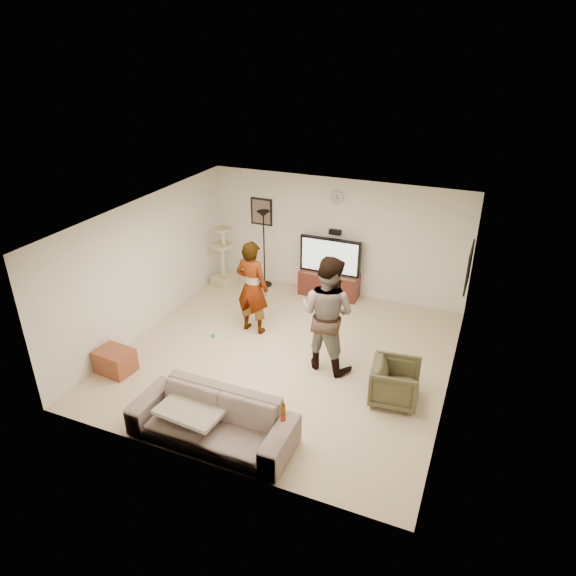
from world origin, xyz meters
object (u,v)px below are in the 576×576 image
at_px(tv_stand, 329,284).
at_px(floor_lamp, 264,249).
at_px(sofa, 212,420).
at_px(armchair, 395,383).
at_px(person_right, 327,314).
at_px(tv, 330,256).
at_px(beer_bottle, 283,412).
at_px(cat_tree, 222,256).
at_px(person_left, 252,287).
at_px(side_table, 115,361).

bearing_deg(tv_stand, floor_lamp, -177.58).
bearing_deg(sofa, armchair, 40.44).
distance_m(person_right, sofa, 2.53).
relative_size(tv, beer_bottle, 5.22).
distance_m(cat_tree, person_right, 3.79).
relative_size(tv_stand, person_left, 0.70).
relative_size(person_left, person_right, 0.90).
bearing_deg(tv_stand, tv, 0.00).
relative_size(tv, armchair, 1.80).
height_order(person_right, side_table, person_right).
height_order(tv_stand, cat_tree, cat_tree).
bearing_deg(tv, floor_lamp, -177.58).
relative_size(cat_tree, armchair, 1.90).
xyz_separation_m(person_left, beer_bottle, (1.84, -2.86, -0.11)).
relative_size(tv_stand, floor_lamp, 0.74).
height_order(person_left, person_right, person_right).
relative_size(tv_stand, sofa, 0.55).
bearing_deg(armchair, floor_lamp, 44.01).
bearing_deg(tv, person_right, -72.58).
xyz_separation_m(floor_lamp, armchair, (3.55, -2.95, -0.53)).
xyz_separation_m(person_left, person_right, (1.64, -0.57, 0.10)).
distance_m(person_right, beer_bottle, 2.31).
bearing_deg(person_right, sofa, 81.62).
bearing_deg(beer_bottle, armchair, 59.06).
distance_m(tv_stand, person_right, 2.73).
xyz_separation_m(sofa, armchair, (2.12, 1.79, -0.00)).
bearing_deg(sofa, beer_bottle, 0.27).
bearing_deg(tv, side_table, -120.45).
height_order(cat_tree, sofa, cat_tree).
bearing_deg(armchair, side_table, 96.64).
bearing_deg(beer_bottle, side_table, 166.97).
bearing_deg(tv_stand, beer_bottle, -78.37).
relative_size(tv_stand, armchair, 1.74).
xyz_separation_m(tv, person_left, (-0.85, -1.94, -0.02)).
xyz_separation_m(tv, side_table, (-2.37, -4.03, -0.71)).
xyz_separation_m(sofa, side_table, (-2.31, 0.78, -0.13)).
distance_m(floor_lamp, cat_tree, 0.93).
bearing_deg(tv, sofa, -90.70).
xyz_separation_m(beer_bottle, armchair, (1.07, 1.79, -0.46)).
height_order(floor_lamp, beer_bottle, floor_lamp).
xyz_separation_m(tv, armchair, (2.06, -3.01, -0.58)).
height_order(sofa, armchair, sofa).
bearing_deg(side_table, sofa, -18.60).
bearing_deg(sofa, person_left, 105.70).
xyz_separation_m(tv, cat_tree, (-2.34, -0.40, -0.22)).
distance_m(sofa, armchair, 2.78).
relative_size(person_left, sofa, 0.79).
relative_size(tv_stand, tv, 0.97).
bearing_deg(person_left, floor_lamp, -65.25).
bearing_deg(cat_tree, tv_stand, 9.78).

